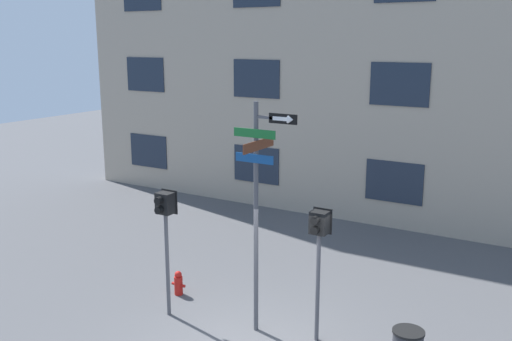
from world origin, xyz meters
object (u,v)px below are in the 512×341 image
object	(u,v)px
street_sign_pole	(259,197)
pedestrian_signal_left	(165,218)
fire_hydrant	(178,283)
pedestrian_signal_right	(319,239)

from	to	relation	value
street_sign_pole	pedestrian_signal_left	size ratio (longest dim) A/B	1.69
street_sign_pole	fire_hydrant	xyz separation A→B (m)	(-2.38, 0.50, -2.47)
pedestrian_signal_right	fire_hydrant	bearing A→B (deg)	175.95
fire_hydrant	pedestrian_signal_right	bearing A→B (deg)	-4.05
street_sign_pole	pedestrian_signal_left	xyz separation A→B (m)	(-1.95, -0.38, -0.63)
street_sign_pole	fire_hydrant	distance (m)	3.47
pedestrian_signal_left	fire_hydrant	distance (m)	2.09
street_sign_pole	pedestrian_signal_left	bearing A→B (deg)	-169.07
street_sign_pole	fire_hydrant	world-z (taller)	street_sign_pole
street_sign_pole	pedestrian_signal_right	xyz separation A→B (m)	(1.13, 0.25, -0.69)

